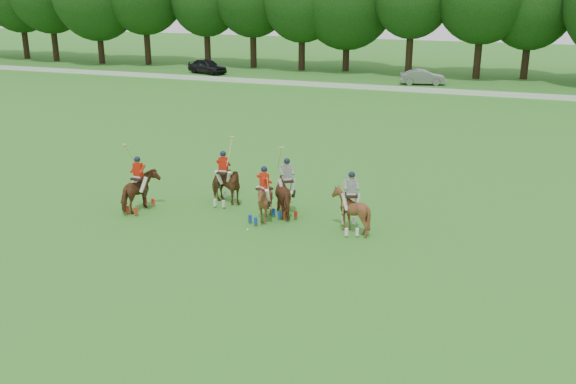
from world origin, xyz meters
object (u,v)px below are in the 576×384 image
(polo_stripe_b, at_px, (351,210))
(polo_ball, at_px, (248,230))
(car_mid, at_px, (423,77))
(polo_stripe_a, at_px, (287,194))
(car_left, at_px, (207,66))
(polo_red_b, at_px, (224,185))
(polo_red_a, at_px, (140,191))
(polo_red_c, at_px, (265,202))

(polo_stripe_b, xyz_separation_m, polo_ball, (-3.74, -1.28, -0.83))
(car_mid, distance_m, polo_stripe_b, 38.16)
(polo_stripe_a, bearing_deg, polo_ball, -110.56)
(car_left, xyz_separation_m, polo_stripe_b, (25.07, -38.05, 0.11))
(car_left, relative_size, polo_stripe_a, 1.52)
(polo_stripe_b, bearing_deg, car_mid, 94.29)
(car_left, relative_size, polo_stripe_b, 1.88)
(car_left, height_order, polo_stripe_a, polo_stripe_a)
(polo_red_b, distance_m, polo_stripe_a, 3.04)
(polo_red_a, height_order, polo_red_c, polo_red_a)
(polo_red_b, distance_m, polo_ball, 3.49)
(polo_red_b, height_order, polo_stripe_a, polo_stripe_a)
(polo_red_b, distance_m, polo_stripe_b, 6.07)
(polo_stripe_a, xyz_separation_m, polo_stripe_b, (2.91, -0.92, -0.01))
(car_left, bearing_deg, car_mid, -70.24)
(polo_red_b, xyz_separation_m, polo_stripe_a, (3.02, -0.39, 0.04))
(polo_red_a, distance_m, polo_ball, 5.22)
(car_left, relative_size, car_mid, 1.08)
(car_left, bearing_deg, polo_red_c, -130.76)
(polo_red_c, relative_size, polo_stripe_b, 0.96)
(car_left, xyz_separation_m, polo_red_b, (19.14, -36.75, 0.08))
(car_left, height_order, polo_red_c, polo_red_c)
(polo_red_c, height_order, polo_ball, polo_red_c)
(polo_red_a, xyz_separation_m, polo_stripe_b, (8.86, 0.69, 0.02))
(car_mid, bearing_deg, polo_red_c, 165.34)
(car_mid, bearing_deg, polo_stripe_a, 166.19)
(car_left, height_order, polo_stripe_b, polo_stripe_b)
(polo_red_c, bearing_deg, polo_stripe_b, 2.26)
(polo_red_c, bearing_deg, polo_ball, -102.65)
(car_mid, height_order, polo_red_a, polo_red_a)
(car_left, relative_size, polo_ball, 49.92)
(polo_stripe_a, bearing_deg, polo_red_a, -164.91)
(car_left, distance_m, polo_stripe_a, 43.25)
(car_left, distance_m, polo_red_b, 41.43)
(car_left, xyz_separation_m, polo_ball, (21.33, -39.34, -0.72))
(polo_red_a, relative_size, polo_red_c, 1.25)
(polo_red_b, bearing_deg, car_left, 117.52)
(polo_red_c, bearing_deg, car_mid, 89.06)
(polo_red_a, xyz_separation_m, polo_red_c, (5.38, 0.55, -0.03))
(polo_red_a, bearing_deg, polo_ball, -6.67)
(polo_red_b, bearing_deg, polo_ball, -49.79)
(polo_red_b, relative_size, polo_red_c, 1.25)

